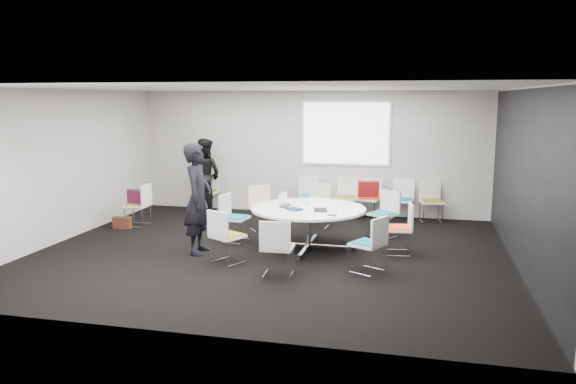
% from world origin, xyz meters
% --- Properties ---
extents(room_shell, '(8.08, 7.08, 2.88)m').
position_xyz_m(room_shell, '(0.09, 0.00, 1.40)').
color(room_shell, black).
rests_on(room_shell, ground).
extents(conference_table, '(2.02, 2.02, 0.73)m').
position_xyz_m(conference_table, '(0.56, 0.43, 0.52)').
color(conference_table, silver).
rests_on(conference_table, ground).
extents(projection_screen, '(1.90, 0.03, 1.35)m').
position_xyz_m(projection_screen, '(0.80, 3.46, 1.85)').
color(projection_screen, white).
rests_on(projection_screen, room_shell).
extents(chair_ring_a, '(0.51, 0.52, 0.88)m').
position_xyz_m(chair_ring_a, '(2.13, 0.41, 0.28)').
color(chair_ring_a, silver).
rests_on(chair_ring_a, ground).
extents(chair_ring_b, '(0.63, 0.63, 0.88)m').
position_xyz_m(chair_ring_b, '(1.81, 1.55, 0.28)').
color(chair_ring_b, silver).
rests_on(chair_ring_b, ground).
extents(chair_ring_c, '(0.49, 0.48, 0.88)m').
position_xyz_m(chair_ring_c, '(0.43, 2.06, 0.28)').
color(chair_ring_c, silver).
rests_on(chair_ring_c, ground).
extents(chair_ring_d, '(0.63, 0.63, 0.88)m').
position_xyz_m(chair_ring_d, '(-0.60, 1.56, 0.28)').
color(chair_ring_d, silver).
rests_on(chair_ring_d, ground).
extents(chair_ring_e, '(0.51, 0.52, 0.88)m').
position_xyz_m(chair_ring_e, '(-0.85, 0.56, 0.28)').
color(chair_ring_e, silver).
rests_on(chair_ring_e, ground).
extents(chair_ring_f, '(0.62, 0.61, 0.88)m').
position_xyz_m(chair_ring_f, '(-0.53, -0.77, 0.28)').
color(chair_ring_f, silver).
rests_on(chair_ring_f, ground).
extents(chair_ring_g, '(0.49, 0.47, 0.88)m').
position_xyz_m(chair_ring_g, '(0.43, -1.26, 0.28)').
color(chair_ring_g, silver).
rests_on(chair_ring_g, ground).
extents(chair_ring_h, '(0.61, 0.61, 0.88)m').
position_xyz_m(chair_ring_h, '(1.73, -0.75, 0.28)').
color(chair_ring_h, silver).
rests_on(chair_ring_h, ground).
extents(chair_back_a, '(0.60, 0.60, 0.88)m').
position_xyz_m(chair_back_a, '(0.07, 3.12, 0.28)').
color(chair_back_a, silver).
rests_on(chair_back_a, ground).
extents(chair_back_b, '(0.47, 0.45, 0.88)m').
position_xyz_m(chair_back_b, '(0.88, 3.15, 0.28)').
color(chair_back_b, silver).
rests_on(chair_back_b, ground).
extents(chair_back_c, '(0.56, 0.55, 0.88)m').
position_xyz_m(chair_back_c, '(1.39, 3.14, 0.28)').
color(chair_back_c, silver).
rests_on(chair_back_c, ground).
extents(chair_back_d, '(0.54, 0.53, 0.88)m').
position_xyz_m(chair_back_d, '(2.09, 3.17, 0.28)').
color(chair_back_d, silver).
rests_on(chair_back_d, ground).
extents(chair_back_e, '(0.54, 0.53, 0.88)m').
position_xyz_m(chair_back_e, '(2.71, 3.13, 0.28)').
color(chair_back_e, silver).
rests_on(chair_back_e, ground).
extents(chair_spare_left, '(0.47, 0.48, 0.88)m').
position_xyz_m(chair_spare_left, '(-3.21, 1.32, 0.28)').
color(chair_spare_left, silver).
rests_on(chair_spare_left, ground).
extents(chair_person_back, '(0.46, 0.45, 0.88)m').
position_xyz_m(chair_person_back, '(-2.41, 3.17, 0.28)').
color(chair_person_back, silver).
rests_on(chair_person_back, ground).
extents(person_main, '(0.52, 0.73, 1.89)m').
position_xyz_m(person_main, '(-1.21, -0.30, 0.95)').
color(person_main, black).
rests_on(person_main, ground).
extents(person_back, '(0.97, 0.84, 1.72)m').
position_xyz_m(person_back, '(-2.41, 3.00, 0.86)').
color(person_back, black).
rests_on(person_back, ground).
extents(laptop, '(0.24, 0.36, 0.03)m').
position_xyz_m(laptop, '(0.18, 0.43, 0.74)').
color(laptop, '#333338').
rests_on(laptop, conference_table).
extents(laptop_lid, '(0.08, 0.30, 0.22)m').
position_xyz_m(laptop_lid, '(0.09, 0.48, 0.86)').
color(laptop_lid, silver).
rests_on(laptop_lid, conference_table).
extents(notebook_black, '(0.27, 0.34, 0.02)m').
position_xyz_m(notebook_black, '(0.81, 0.25, 0.74)').
color(notebook_black, black).
rests_on(notebook_black, conference_table).
extents(tablet_folio, '(0.33, 0.32, 0.03)m').
position_xyz_m(tablet_folio, '(0.36, 0.19, 0.74)').
color(tablet_folio, navy).
rests_on(tablet_folio, conference_table).
extents(papers_right, '(0.37, 0.34, 0.00)m').
position_xyz_m(papers_right, '(1.12, 0.67, 0.73)').
color(papers_right, white).
rests_on(papers_right, conference_table).
extents(papers_front, '(0.34, 0.27, 0.00)m').
position_xyz_m(papers_front, '(1.27, 0.41, 0.73)').
color(papers_front, white).
rests_on(papers_front, conference_table).
extents(cup, '(0.08, 0.08, 0.09)m').
position_xyz_m(cup, '(0.48, 0.66, 0.78)').
color(cup, white).
rests_on(cup, conference_table).
extents(phone, '(0.14, 0.07, 0.01)m').
position_xyz_m(phone, '(1.08, -0.13, 0.73)').
color(phone, black).
rests_on(phone, conference_table).
extents(maroon_bag, '(0.42, 0.19, 0.28)m').
position_xyz_m(maroon_bag, '(-3.23, 1.32, 0.62)').
color(maroon_bag, '#51152F').
rests_on(maroon_bag, chair_spare_left).
extents(brown_bag, '(0.37, 0.18, 0.24)m').
position_xyz_m(brown_bag, '(-3.43, 1.03, 0.12)').
color(brown_bag, '#492417').
rests_on(brown_bag, ground).
extents(red_jacket, '(0.46, 0.25, 0.36)m').
position_xyz_m(red_jacket, '(1.39, 2.92, 0.70)').
color(red_jacket, '#A31418').
rests_on(red_jacket, chair_back_c).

